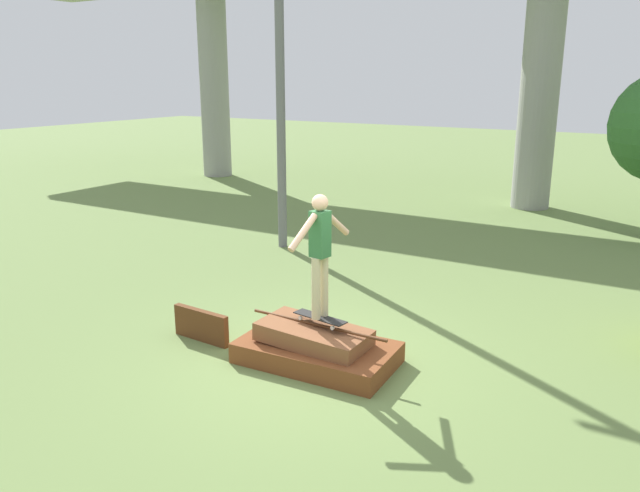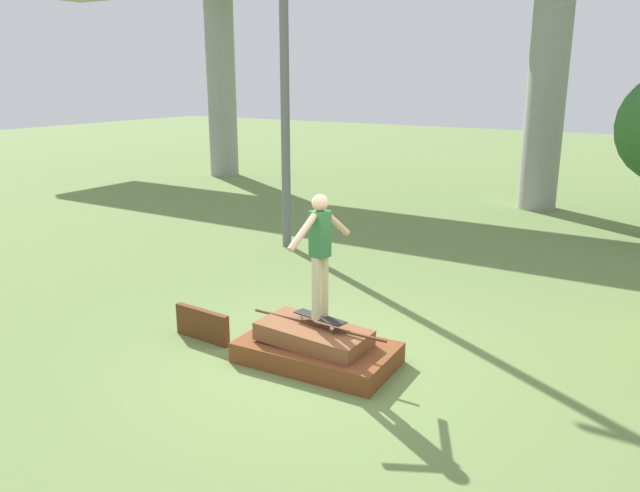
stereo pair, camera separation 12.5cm
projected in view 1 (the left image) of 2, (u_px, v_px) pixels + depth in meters
The scene contains 6 objects.
ground_plane at pixel (317, 362), 8.61m from camera, with size 80.00×80.00×0.00m, color olive.
scrap_pile at pixel (316, 347), 8.55m from camera, with size 2.18×1.31×0.57m.
scrap_plank_loose at pixel (201, 325), 9.26m from camera, with size 1.01×0.14×0.48m.
skateboard at pixel (320, 318), 8.46m from camera, with size 0.82×0.31×0.09m.
skater at pixel (320, 247), 8.19m from camera, with size 0.25×1.22×1.69m.
utility_pole at pixel (280, 63), 13.39m from camera, with size 1.30×0.20×7.90m.
Camera 1 is at (4.10, -6.73, 3.82)m, focal length 35.00 mm.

